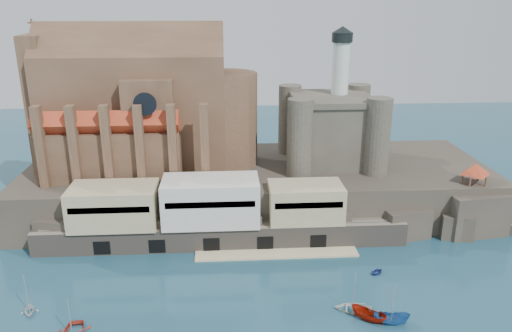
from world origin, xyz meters
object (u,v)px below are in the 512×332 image
Objects in this scene: castle_keep at (331,126)px; church at (144,111)px; pavilion at (475,170)px; boat_2 at (391,323)px.

church is at bearing 178.89° from castle_keep.
pavilion is 41.03m from boat_2.
church reaches higher than pavilion.
boat_2 is at bearing -130.75° from pavilion.
pavilion reaches higher than boat_2.
boat_2 is (0.46, -44.63, -18.31)m from castle_keep.
pavilion is at bearing -13.48° from church.
church reaches higher than castle_keep.
church is at bearing 49.50° from boat_2.
castle_keep is 5.53× the size of boat_2.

